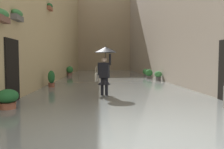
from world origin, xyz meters
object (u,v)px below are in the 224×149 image
object	(u,v)px
potted_plant_far_right	(51,80)
potted_plant_far_left	(158,76)
potted_plant_near_left	(149,74)
potted_plant_near_right	(8,100)
potted_plant_mid_right	(70,71)
person_wading	(105,63)
potted_plant_mid_left	(145,73)

from	to	relation	value
potted_plant_far_right	potted_plant_far_left	xyz separation A→B (m)	(-6.45, -3.40, -0.06)
potted_plant_near_left	potted_plant_far_left	bearing A→B (deg)	97.44
potted_plant_near_right	potted_plant_near_left	world-z (taller)	potted_plant_near_left
potted_plant_near_right	potted_plant_mid_right	size ratio (longest dim) A/B	0.70
potted_plant_far_right	potted_plant_near_right	distance (m)	5.21
potted_plant_far_left	potted_plant_far_right	bearing A→B (deg)	27.80
potted_plant_near_right	potted_plant_far_left	size ratio (longest dim) A/B	0.89
person_wading	potted_plant_mid_right	bearing A→B (deg)	-76.02
potted_plant_mid_left	potted_plant_near_left	distance (m)	1.65
potted_plant_mid_right	potted_plant_near_left	xyz separation A→B (m)	(-6.38, 3.38, -0.11)
person_wading	potted_plant_near_left	bearing A→B (deg)	-113.75
potted_plant_near_right	potted_plant_near_left	xyz separation A→B (m)	(-6.36, -10.41, 0.06)
person_wading	potted_plant_near_right	xyz separation A→B (m)	(2.82, 2.36, -1.00)
potted_plant_mid_left	potted_plant_near_right	bearing A→B (deg)	61.96
potted_plant_near_right	potted_plant_far_left	world-z (taller)	potted_plant_far_left
potted_plant_mid_left	potted_plant_far_left	world-z (taller)	potted_plant_mid_left
potted_plant_mid_left	potted_plant_near_left	bearing A→B (deg)	87.85
potted_plant_near_right	potted_plant_far_left	distance (m)	10.84
potted_plant_near_right	potted_plant_mid_right	world-z (taller)	potted_plant_mid_right
potted_plant_near_left	potted_plant_far_right	bearing A→B (deg)	39.91
person_wading	potted_plant_mid_left	distance (m)	10.39
potted_plant_mid_left	potted_plant_far_left	bearing A→B (deg)	92.87
person_wading	potted_plant_mid_right	size ratio (longest dim) A/B	2.15
person_wading	potted_plant_mid_right	distance (m)	11.81
potted_plant_mid_left	person_wading	bearing A→B (deg)	69.62
person_wading	potted_plant_mid_left	world-z (taller)	person_wading
person_wading	potted_plant_far_left	size ratio (longest dim) A/B	2.75
person_wading	potted_plant_mid_right	xyz separation A→B (m)	(2.84, -11.43, -0.82)
person_wading	potted_plant_far_left	distance (m)	7.36
potted_plant_far_right	potted_plant_far_left	size ratio (longest dim) A/B	1.28
potted_plant_far_right	potted_plant_near_right	xyz separation A→B (m)	(0.14, 5.21, -0.12)
potted_plant_near_right	potted_plant_far_right	bearing A→B (deg)	-91.59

